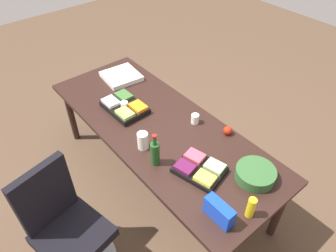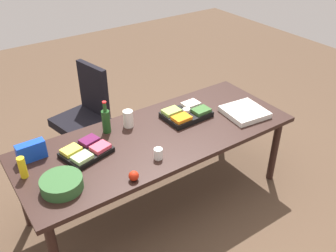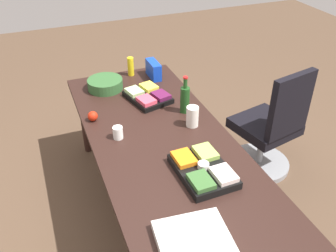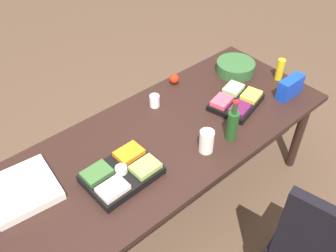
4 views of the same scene
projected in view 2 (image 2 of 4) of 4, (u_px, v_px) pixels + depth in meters
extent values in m
plane|color=brown|center=(159.00, 199.00, 3.62)|extent=(10.00, 10.00, 0.00)
cube|color=black|center=(158.00, 137.00, 3.23)|extent=(2.43, 0.95, 0.04)
cylinder|color=black|center=(274.00, 150.00, 3.70)|extent=(0.07, 0.07, 0.70)
cylinder|color=black|center=(23.00, 194.00, 3.16)|extent=(0.07, 0.07, 0.70)
cylinder|color=black|center=(222.00, 117.00, 4.24)|extent=(0.07, 0.07, 0.70)
cylinder|color=gray|center=(85.00, 154.00, 4.20)|extent=(0.56, 0.56, 0.05)
cylinder|color=gray|center=(82.00, 137.00, 4.08)|extent=(0.06, 0.06, 0.39)
cube|color=black|center=(80.00, 122.00, 3.97)|extent=(0.57, 0.57, 0.09)
cube|color=black|center=(93.00, 89.00, 3.94)|extent=(0.15, 0.43, 0.54)
cylinder|color=white|center=(158.00, 154.00, 2.92)|extent=(0.09, 0.09, 0.09)
cube|color=black|center=(86.00, 152.00, 2.98)|extent=(0.42, 0.36, 0.04)
cube|color=#B4D78E|center=(82.00, 157.00, 2.86)|extent=(0.17, 0.14, 0.03)
cube|color=#E5475E|center=(100.00, 147.00, 2.97)|extent=(0.17, 0.14, 0.03)
cube|color=yellow|center=(71.00, 150.00, 2.94)|extent=(0.17, 0.14, 0.03)
cube|color=#571640|center=(89.00, 140.00, 3.05)|extent=(0.17, 0.14, 0.03)
cube|color=black|center=(186.00, 115.00, 3.47)|extent=(0.43, 0.31, 0.05)
cube|color=orange|center=(182.00, 118.00, 3.34)|extent=(0.16, 0.12, 0.03)
cube|color=#38622E|center=(201.00, 110.00, 3.45)|extent=(0.16, 0.12, 0.03)
cube|color=#98BD51|center=(172.00, 111.00, 3.44)|extent=(0.16, 0.12, 0.03)
cube|color=silver|center=(191.00, 104.00, 3.55)|extent=(0.16, 0.12, 0.03)
cylinder|color=white|center=(186.00, 111.00, 3.44)|extent=(0.07, 0.07, 0.04)
sphere|color=#B7210E|center=(134.00, 176.00, 2.70)|extent=(0.08, 0.08, 0.08)
cylinder|color=yellow|center=(23.00, 167.00, 2.71)|extent=(0.07, 0.07, 0.17)
cube|color=silver|center=(245.00, 112.00, 3.51)|extent=(0.39, 0.39, 0.05)
cylinder|color=#1D471C|center=(106.00, 122.00, 3.21)|extent=(0.08, 0.08, 0.21)
cylinder|color=#1D471C|center=(105.00, 107.00, 3.13)|extent=(0.03, 0.03, 0.08)
cylinder|color=red|center=(104.00, 102.00, 3.11)|extent=(0.04, 0.04, 0.01)
cylinder|color=#2F5A2D|center=(62.00, 184.00, 2.62)|extent=(0.34, 0.34, 0.09)
cylinder|color=white|center=(128.00, 119.00, 3.30)|extent=(0.10, 0.10, 0.15)
cube|color=blue|center=(31.00, 151.00, 2.90)|extent=(0.22, 0.08, 0.15)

